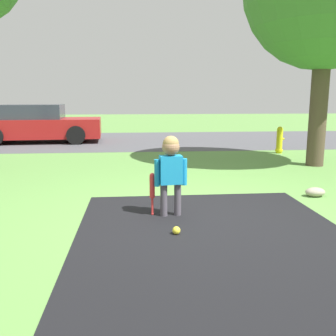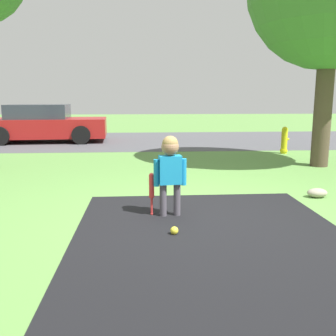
# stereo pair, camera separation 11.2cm
# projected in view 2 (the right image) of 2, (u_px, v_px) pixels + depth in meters

# --- Properties ---
(ground_plane) EXTENTS (60.00, 60.00, 0.00)m
(ground_plane) POSITION_uv_depth(u_px,v_px,m) (201.00, 214.00, 5.04)
(ground_plane) COLOR #5B8C42
(driveway_strip) EXTENTS (3.15, 7.00, 0.01)m
(driveway_strip) POSITION_uv_depth(u_px,v_px,m) (258.00, 325.00, 2.59)
(driveway_strip) COLOR black
(driveway_strip) RESTS_ON ground
(street_strip) EXTENTS (40.00, 6.00, 0.01)m
(street_strip) POSITION_uv_depth(u_px,v_px,m) (163.00, 140.00, 13.75)
(street_strip) COLOR #4C4C51
(street_strip) RESTS_ON ground
(child) EXTENTS (0.43, 0.23, 1.07)m
(child) POSITION_uv_depth(u_px,v_px,m) (170.00, 164.00, 4.86)
(child) COLOR #4C4751
(child) RESTS_ON ground
(baseball_bat) EXTENTS (0.07, 0.07, 0.58)m
(baseball_bat) POSITION_uv_depth(u_px,v_px,m) (152.00, 188.00, 4.94)
(baseball_bat) COLOR red
(baseball_bat) RESTS_ON ground
(sports_ball) EXTENTS (0.09, 0.09, 0.09)m
(sports_ball) POSITION_uv_depth(u_px,v_px,m) (174.00, 230.00, 4.30)
(sports_ball) COLOR yellow
(sports_ball) RESTS_ON ground
(fire_hydrant) EXTENTS (0.24, 0.21, 0.75)m
(fire_hydrant) POSITION_uv_depth(u_px,v_px,m) (284.00, 140.00, 10.42)
(fire_hydrant) COLOR yellow
(fire_hydrant) RESTS_ON ground
(parked_car) EXTENTS (4.28, 2.24, 1.30)m
(parked_car) POSITION_uv_depth(u_px,v_px,m) (44.00, 124.00, 13.13)
(parked_car) COLOR maroon
(parked_car) RESTS_ON ground
(edging_rock) EXTENTS (0.31, 0.22, 0.15)m
(edging_rock) POSITION_uv_depth(u_px,v_px,m) (317.00, 193.00, 5.88)
(edging_rock) COLOR #9E937F
(edging_rock) RESTS_ON ground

